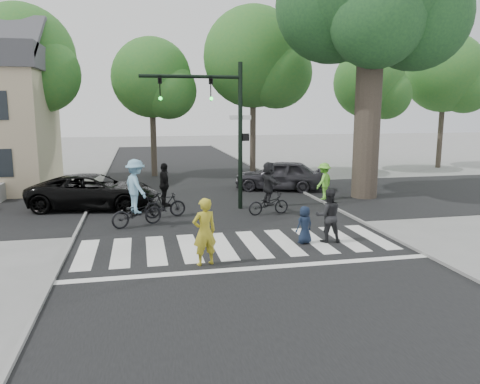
# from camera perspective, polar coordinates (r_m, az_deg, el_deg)

# --- Properties ---
(ground) EXTENTS (120.00, 120.00, 0.00)m
(ground) POSITION_cam_1_polar(r_m,az_deg,el_deg) (13.61, 0.60, -7.66)
(ground) COLOR gray
(ground) RESTS_ON ground
(road_stem) EXTENTS (10.00, 70.00, 0.01)m
(road_stem) POSITION_cam_1_polar(r_m,az_deg,el_deg) (18.35, -2.84, -2.96)
(road_stem) COLOR black
(road_stem) RESTS_ON ground
(road_cross) EXTENTS (70.00, 10.00, 0.01)m
(road_cross) POSITION_cam_1_polar(r_m,az_deg,el_deg) (21.25, -4.16, -1.16)
(road_cross) COLOR black
(road_cross) RESTS_ON ground
(curb_left) EXTENTS (0.10, 70.00, 0.10)m
(curb_left) POSITION_cam_1_polar(r_m,az_deg,el_deg) (18.25, -18.72, -3.43)
(curb_left) COLOR gray
(curb_left) RESTS_ON ground
(curb_right) EXTENTS (0.10, 70.00, 0.10)m
(curb_right) POSITION_cam_1_polar(r_m,az_deg,el_deg) (19.77, 11.77, -2.08)
(curb_right) COLOR gray
(curb_right) RESTS_ON ground
(crosswalk) EXTENTS (10.00, 3.85, 0.01)m
(crosswalk) POSITION_cam_1_polar(r_m,az_deg,el_deg) (14.23, 0.01, -6.83)
(crosswalk) COLOR silver
(crosswalk) RESTS_ON ground
(traffic_signal) EXTENTS (4.45, 0.29, 6.00)m
(traffic_signal) POSITION_cam_1_polar(r_m,az_deg,el_deg) (19.11, -2.48, 9.35)
(traffic_signal) COLOR black
(traffic_signal) RESTS_ON ground
(bg_tree_1) EXTENTS (6.09, 5.80, 9.80)m
(bg_tree_1) POSITION_cam_1_polar(r_m,az_deg,el_deg) (28.83, -24.58, 14.21)
(bg_tree_1) COLOR brown
(bg_tree_1) RESTS_ON ground
(bg_tree_2) EXTENTS (5.04, 4.80, 8.40)m
(bg_tree_2) POSITION_cam_1_polar(r_m,az_deg,el_deg) (29.32, -10.22, 13.15)
(bg_tree_2) COLOR brown
(bg_tree_2) RESTS_ON ground
(bg_tree_3) EXTENTS (6.30, 6.00, 10.20)m
(bg_tree_3) POSITION_cam_1_polar(r_m,az_deg,el_deg) (28.95, 2.35, 15.65)
(bg_tree_3) COLOR brown
(bg_tree_3) RESTS_ON ground
(bg_tree_4) EXTENTS (4.83, 4.60, 8.15)m
(bg_tree_4) POSITION_cam_1_polar(r_m,az_deg,el_deg) (32.52, 15.92, 12.36)
(bg_tree_4) COLOR brown
(bg_tree_4) RESTS_ON ground
(bg_tree_5) EXTENTS (5.67, 5.40, 9.30)m
(bg_tree_5) POSITION_cam_1_polar(r_m,az_deg,el_deg) (36.22, 24.23, 12.76)
(bg_tree_5) COLOR brown
(bg_tree_5) RESTS_ON ground
(pedestrian_woman) EXTENTS (0.77, 0.61, 1.84)m
(pedestrian_woman) POSITION_cam_1_polar(r_m,az_deg,el_deg) (12.55, -4.35, -4.86)
(pedestrian_woman) COLOR gold
(pedestrian_woman) RESTS_ON ground
(pedestrian_child) EXTENTS (0.68, 0.55, 1.19)m
(pedestrian_child) POSITION_cam_1_polar(r_m,az_deg,el_deg) (14.71, 7.88, -3.99)
(pedestrian_child) COLOR #141E32
(pedestrian_child) RESTS_ON ground
(pedestrian_adult) EXTENTS (0.91, 0.76, 1.70)m
(pedestrian_adult) POSITION_cam_1_polar(r_m,az_deg,el_deg) (14.94, 10.70, -2.84)
(pedestrian_adult) COLOR black
(pedestrian_adult) RESTS_ON ground
(cyclist_left) EXTENTS (2.00, 1.42, 2.41)m
(cyclist_left) POSITION_cam_1_polar(r_m,az_deg,el_deg) (16.99, -12.53, -0.67)
(cyclist_left) COLOR black
(cyclist_left) RESTS_ON ground
(cyclist_mid) EXTENTS (1.68, 1.05, 2.12)m
(cyclist_mid) POSITION_cam_1_polar(r_m,az_deg,el_deg) (18.23, -9.15, -0.39)
(cyclist_mid) COLOR black
(cyclist_mid) RESTS_ON ground
(cyclist_right) EXTENTS (1.72, 1.60, 2.11)m
(cyclist_right) POSITION_cam_1_polar(r_m,az_deg,el_deg) (18.50, 3.51, 0.10)
(cyclist_right) COLOR black
(cyclist_right) RESTS_ON ground
(car_suv) EXTENTS (5.62, 3.31, 1.47)m
(car_suv) POSITION_cam_1_polar(r_m,az_deg,el_deg) (20.54, -17.33, 0.07)
(car_suv) COLOR black
(car_suv) RESTS_ON ground
(car_grey) EXTENTS (4.92, 3.34, 1.55)m
(car_grey) POSITION_cam_1_polar(r_m,az_deg,el_deg) (24.20, 4.82, 2.07)
(car_grey) COLOR #2D2C32
(car_grey) RESTS_ON ground
(bystander_hivis) EXTENTS (1.25, 1.19, 1.70)m
(bystander_hivis) POSITION_cam_1_polar(r_m,az_deg,el_deg) (21.94, 10.20, 1.31)
(bystander_hivis) COLOR #74DC3D
(bystander_hivis) RESTS_ON ground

